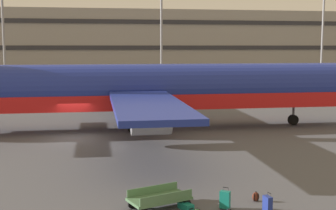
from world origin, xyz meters
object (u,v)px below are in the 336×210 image
baggage_cart (159,198)px  suitcase_large (225,200)px  suitcase_upright (186,206)px  backpack_small (256,197)px  suitcase_navy (267,204)px  airliner (142,90)px

baggage_cart → suitcase_large: bearing=-12.3°
suitcase_upright → backpack_small: size_ratio=1.68×
backpack_small → suitcase_navy: bearing=-91.3°
baggage_cart → airliner: bearing=85.8°
airliner → suitcase_large: size_ratio=42.75×
suitcase_navy → backpack_small: 1.47m
airliner → suitcase_upright: (-0.30, -19.07, -3.17)m
suitcase_large → suitcase_upright: 1.69m
baggage_cart → suitcase_upright: bearing=-17.3°
airliner → suitcase_large: airliner is taller
airliner → backpack_small: (2.98, -18.60, -3.10)m
backpack_small → baggage_cart: bearing=-178.2°
suitcase_upright → baggage_cart: baggage_cart is taller
airliner → suitcase_upright: bearing=-90.9°
suitcase_navy → baggage_cart: size_ratio=0.26×
suitcase_large → baggage_cart: size_ratio=0.28×
airliner → backpack_small: size_ratio=84.21×
suitcase_upright → backpack_small: bearing=8.2°
suitcase_navy → suitcase_upright: bearing=163.1°
suitcase_upright → baggage_cart: size_ratio=0.24×
suitcase_large → suitcase_upright: (-1.64, 0.26, -0.29)m
backpack_small → baggage_cart: size_ratio=0.14×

